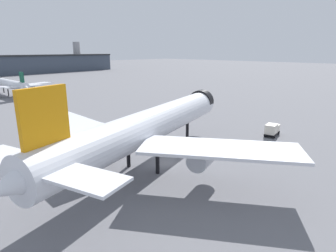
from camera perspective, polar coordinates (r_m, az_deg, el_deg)
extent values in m
plane|color=slate|center=(52.71, -0.55, -7.37)|extent=(900.00, 900.00, 0.00)
cylinder|color=silver|center=(49.53, -3.69, 0.12)|extent=(49.44, 19.47, 5.66)
cone|color=silver|center=(71.39, 6.96, 4.66)|extent=(7.54, 7.08, 5.55)
cone|color=silver|center=(32.45, -27.99, -9.94)|extent=(8.58, 7.24, 5.38)
cylinder|color=black|center=(70.28, 6.63, 4.86)|extent=(4.06, 6.21, 5.72)
cube|color=silver|center=(55.55, -18.25, 0.27)|extent=(8.62, 22.66, 0.45)
cylinder|color=#B7BAC1|center=(54.98, -15.25, -1.67)|extent=(7.58, 4.95, 3.12)
cube|color=silver|center=(40.70, 10.45, -4.50)|extent=(19.25, 23.03, 0.45)
cylinder|color=#B7BAC1|center=(43.22, 7.42, -5.84)|extent=(7.58, 4.95, 3.12)
cube|color=orange|center=(33.14, -23.30, -0.54)|extent=(5.90, 2.23, 9.06)
cube|color=silver|center=(38.42, -29.41, -5.44)|extent=(6.83, 9.88, 0.34)
cube|color=silver|center=(29.59, -16.71, -9.92)|extent=(6.83, 9.88, 0.34)
cylinder|color=black|center=(64.48, 3.89, -1.04)|extent=(0.68, 0.68, 4.53)
cylinder|color=black|center=(50.73, -7.96, -5.69)|extent=(0.68, 0.68, 4.53)
cylinder|color=black|center=(47.65, -2.12, -6.94)|extent=(0.68, 0.68, 4.53)
cylinder|color=silver|center=(148.26, -29.03, 7.35)|extent=(4.47, 34.55, 3.87)
cone|color=silver|center=(132.01, -26.69, 6.91)|extent=(3.77, 5.10, 3.68)
cube|color=silver|center=(149.01, -25.13, 7.66)|extent=(16.47, 10.27, 0.31)
cylinder|color=#B7BAC1|center=(149.26, -25.86, 7.09)|extent=(2.21, 4.86, 2.13)
cube|color=#0F5138|center=(134.28, -27.26, 8.30)|extent=(0.46, 4.14, 6.20)
cube|color=silver|center=(132.62, -28.67, 6.87)|extent=(6.26, 3.21, 0.23)
cube|color=silver|center=(135.31, -25.40, 7.39)|extent=(6.26, 3.21, 0.23)
cylinder|color=black|center=(159.15, -30.11, 6.35)|extent=(0.46, 0.46, 3.10)
cylinder|color=black|center=(146.43, -29.40, 5.85)|extent=(0.46, 0.46, 3.10)
cylinder|color=black|center=(147.65, -27.90, 6.10)|extent=(0.46, 0.46, 3.10)
cube|color=#3D4756|center=(270.15, -29.50, 10.46)|extent=(196.17, 33.02, 14.79)
cube|color=#232628|center=(269.90, -29.72, 12.14)|extent=(196.31, 34.84, 1.20)
cylinder|color=#939399|center=(299.16, -17.75, 13.15)|extent=(6.57, 6.57, 27.53)
cube|color=black|center=(73.15, 20.13, -1.33)|extent=(5.82, 3.24, 0.35)
cube|color=silver|center=(74.46, 20.52, -0.31)|extent=(2.57, 2.65, 1.60)
cube|color=#1E2D38|center=(75.31, 20.73, 0.09)|extent=(0.42, 1.92, 0.80)
cube|color=silver|center=(71.89, 20.02, -0.54)|extent=(3.66, 2.85, 2.20)
cylinder|color=black|center=(75.27, 19.65, -0.98)|extent=(0.94, 0.44, 0.90)
cylinder|color=black|center=(74.76, 21.34, -1.25)|extent=(0.94, 0.44, 0.90)
cylinder|color=black|center=(71.67, 18.84, -1.69)|extent=(0.94, 0.44, 0.90)
cylinder|color=black|center=(71.15, 20.61, -1.98)|extent=(0.94, 0.44, 0.90)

